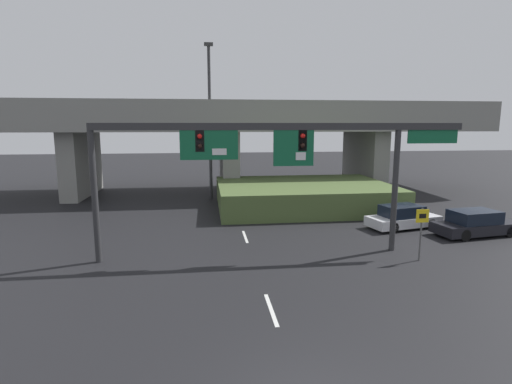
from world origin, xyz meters
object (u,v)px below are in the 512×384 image
(signal_gantry, at_px, (274,148))
(highway_light_pole_near, at_px, (210,118))
(parked_sedan_near_right, at_px, (403,217))
(speed_limit_sign, at_px, (421,227))
(parked_sedan_mid_right, at_px, (476,224))

(signal_gantry, xyz_separation_m, highway_light_pole_near, (-2.68, 15.01, 1.54))
(highway_light_pole_near, distance_m, parked_sedan_near_right, 16.82)
(speed_limit_sign, xyz_separation_m, highway_light_pole_near, (-9.17, 16.64, 5.01))
(signal_gantry, distance_m, parked_sedan_near_right, 10.41)
(speed_limit_sign, bearing_deg, parked_sedan_mid_right, 34.03)
(parked_sedan_mid_right, bearing_deg, parked_sedan_near_right, 140.76)
(speed_limit_sign, distance_m, parked_sedan_near_right, 6.05)
(signal_gantry, relative_size, highway_light_pole_near, 1.38)
(signal_gantry, distance_m, highway_light_pole_near, 15.33)
(signal_gantry, height_order, parked_sedan_mid_right, signal_gantry)
(speed_limit_sign, bearing_deg, highway_light_pole_near, 118.88)
(signal_gantry, distance_m, speed_limit_sign, 7.54)
(parked_sedan_near_right, bearing_deg, highway_light_pole_near, 122.50)
(speed_limit_sign, relative_size, parked_sedan_near_right, 0.53)
(signal_gantry, height_order, parked_sedan_near_right, signal_gantry)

